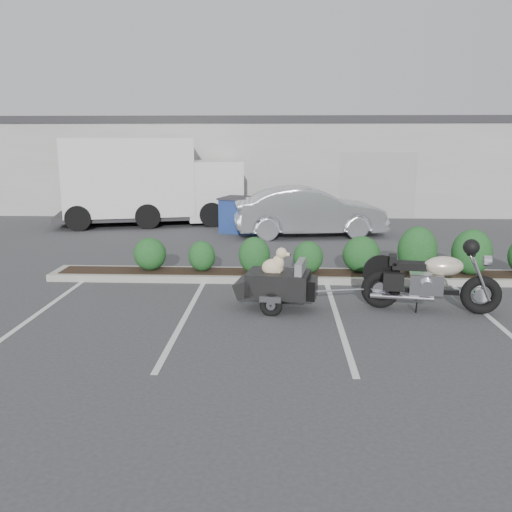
{
  "coord_description": "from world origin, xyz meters",
  "views": [
    {
      "loc": [
        0.18,
        -9.68,
        3.09
      ],
      "look_at": [
        -0.32,
        1.15,
        0.75
      ],
      "focal_mm": 38.0,
      "sensor_mm": 36.0,
      "label": 1
    }
  ],
  "objects_px": {
    "sedan": "(309,212)",
    "dumpster": "(248,215)",
    "delivery_truck": "(151,183)",
    "pet_trailer": "(277,283)",
    "motorcycle": "(430,281)"
  },
  "relations": [
    {
      "from": "pet_trailer",
      "to": "sedan",
      "type": "relative_size",
      "value": 0.41
    },
    {
      "from": "sedan",
      "to": "dumpster",
      "type": "distance_m",
      "value": 2.14
    },
    {
      "from": "pet_trailer",
      "to": "delivery_truck",
      "type": "distance_m",
      "value": 11.18
    },
    {
      "from": "delivery_truck",
      "to": "pet_trailer",
      "type": "bearing_deg",
      "value": -78.75
    },
    {
      "from": "dumpster",
      "to": "delivery_truck",
      "type": "relative_size",
      "value": 0.29
    },
    {
      "from": "pet_trailer",
      "to": "delivery_truck",
      "type": "xyz_separation_m",
      "value": [
        -4.72,
        10.09,
        1.01
      ]
    },
    {
      "from": "sedan",
      "to": "delivery_truck",
      "type": "height_order",
      "value": "delivery_truck"
    },
    {
      "from": "motorcycle",
      "to": "pet_trailer",
      "type": "height_order",
      "value": "motorcycle"
    },
    {
      "from": "pet_trailer",
      "to": "sedan",
      "type": "xyz_separation_m",
      "value": [
        0.98,
        7.79,
        0.3
      ]
    },
    {
      "from": "pet_trailer",
      "to": "dumpster",
      "type": "relative_size",
      "value": 0.97
    },
    {
      "from": "dumpster",
      "to": "delivery_truck",
      "type": "height_order",
      "value": "delivery_truck"
    },
    {
      "from": "motorcycle",
      "to": "delivery_truck",
      "type": "distance_m",
      "value": 12.63
    },
    {
      "from": "pet_trailer",
      "to": "sedan",
      "type": "height_order",
      "value": "sedan"
    },
    {
      "from": "dumpster",
      "to": "motorcycle",
      "type": "bearing_deg",
      "value": -49.31
    },
    {
      "from": "pet_trailer",
      "to": "sedan",
      "type": "distance_m",
      "value": 7.86
    }
  ]
}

